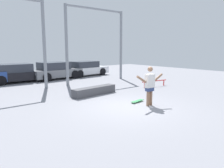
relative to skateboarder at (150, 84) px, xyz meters
name	(u,v)px	position (x,y,z in m)	size (l,w,h in m)	color
ground_plane	(129,107)	(-0.85, 0.42, -0.96)	(36.00, 36.00, 0.00)	gray
skateboarder	(150,84)	(0.00, 0.00, 0.00)	(1.51, 0.26, 1.73)	#8C664C
skateboard	(137,101)	(0.04, 0.75, -0.90)	(0.82, 0.33, 0.08)	#338C4C
grind_box	(94,91)	(-0.51, 3.42, -0.74)	(2.70, 0.54, 0.44)	#47474C
grind_rail	(155,82)	(4.00, 2.92, -0.65)	(2.02, 0.39, 0.40)	red
canopy_support_left	(0,34)	(-4.10, 7.14, 2.32)	(5.15, 0.20, 5.38)	gray
canopy_support_right	(96,37)	(2.40, 7.14, 2.32)	(5.15, 0.20, 5.38)	gray
parked_car_black	(16,73)	(-2.32, 10.77, -0.30)	(4.22, 2.21, 1.37)	black
parked_car_grey	(55,71)	(0.66, 10.52, -0.29)	(4.18, 2.20, 1.39)	slate
parked_car_white	(86,69)	(3.74, 10.68, -0.32)	(4.37, 2.10, 1.33)	white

